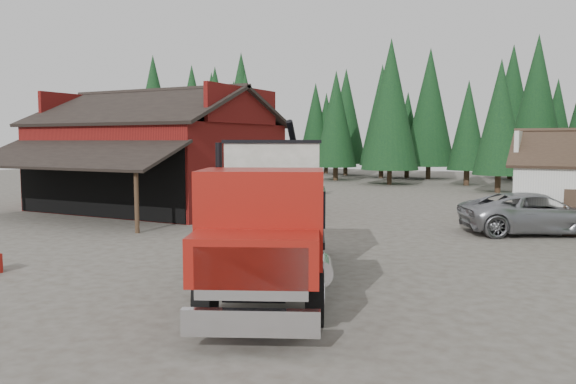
% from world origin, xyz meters
% --- Properties ---
extents(ground, '(120.00, 120.00, 0.00)m').
position_xyz_m(ground, '(0.00, 0.00, 0.00)').
color(ground, '#4B453B').
rests_on(ground, ground).
extents(red_barn, '(12.80, 13.63, 7.18)m').
position_xyz_m(red_barn, '(-11.00, 9.90, 2.69)').
color(red_barn, maroon).
rests_on(red_barn, ground).
extents(conifer_backdrop, '(76.00, 16.00, 16.00)m').
position_xyz_m(conifer_backdrop, '(0.00, 42.00, 0.00)').
color(conifer_backdrop, black).
rests_on(conifer_backdrop, ground).
extents(near_pine_a, '(4.40, 4.40, 11.40)m').
position_xyz_m(near_pine_a, '(-22.00, 28.00, 6.39)').
color(near_pine_a, '#382619').
rests_on(near_pine_a, ground).
extents(near_pine_b, '(3.96, 3.96, 10.40)m').
position_xyz_m(near_pine_b, '(6.00, 30.00, 5.89)').
color(near_pine_b, '#382619').
rests_on(near_pine_b, ground).
extents(near_pine_d, '(5.28, 5.28, 13.40)m').
position_xyz_m(near_pine_d, '(-4.00, 34.00, 7.39)').
color(near_pine_d, '#382619').
rests_on(near_pine_d, ground).
extents(feed_truck, '(6.87, 10.66, 4.72)m').
position_xyz_m(feed_truck, '(3.99, -2.97, 2.21)').
color(feed_truck, black).
rests_on(feed_truck, ground).
extents(silver_car, '(7.11, 5.60, 1.80)m').
position_xyz_m(silver_car, '(10.02, 10.00, 0.90)').
color(silver_car, '#96979D').
rests_on(silver_car, ground).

